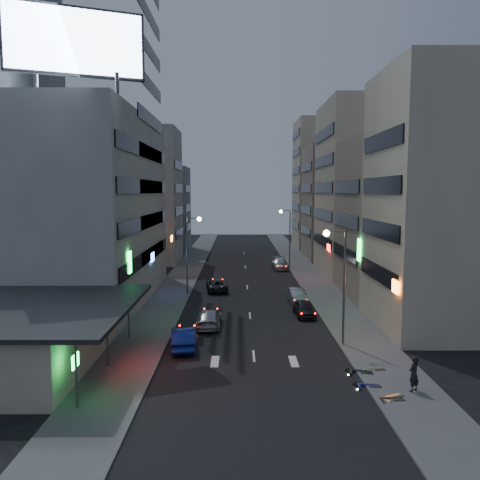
{
  "coord_description": "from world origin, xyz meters",
  "views": [
    {
      "loc": [
        -1.03,
        -25.69,
        10.78
      ],
      "look_at": [
        -0.83,
        20.78,
        5.9
      ],
      "focal_mm": 35.0,
      "sensor_mm": 36.0,
      "label": 1
    }
  ],
  "objects_px": {
    "road_car_blue": "(183,338)",
    "scooter_black_b": "(373,361)",
    "scooter_silver_a": "(399,384)",
    "parked_car_right_mid": "(297,296)",
    "person": "(414,374)",
    "scooter_black_a": "(402,387)",
    "scooter_blue": "(380,375)",
    "parked_car_right_near": "(304,308)",
    "parked_car_left": "(217,285)",
    "parked_car_right_far": "(280,264)",
    "road_car_silver": "(209,318)",
    "scooter_silver_b": "(382,358)"
  },
  "relations": [
    {
      "from": "parked_car_left",
      "to": "person",
      "type": "height_order",
      "value": "person"
    },
    {
      "from": "person",
      "to": "scooter_silver_b",
      "type": "bearing_deg",
      "value": -118.43
    },
    {
      "from": "road_car_blue",
      "to": "parked_car_right_far",
      "type": "bearing_deg",
      "value": -113.83
    },
    {
      "from": "road_car_blue",
      "to": "scooter_black_b",
      "type": "bearing_deg",
      "value": 151.67
    },
    {
      "from": "road_car_silver",
      "to": "scooter_black_a",
      "type": "bearing_deg",
      "value": 130.66
    },
    {
      "from": "parked_car_left",
      "to": "scooter_silver_a",
      "type": "height_order",
      "value": "parked_car_left"
    },
    {
      "from": "scooter_silver_a",
      "to": "parked_car_right_mid",
      "type": "bearing_deg",
      "value": -16.59
    },
    {
      "from": "parked_car_right_far",
      "to": "scooter_black_b",
      "type": "height_order",
      "value": "parked_car_right_far"
    },
    {
      "from": "scooter_black_a",
      "to": "scooter_silver_b",
      "type": "distance_m",
      "value": 4.12
    },
    {
      "from": "road_car_blue",
      "to": "scooter_silver_a",
      "type": "distance_m",
      "value": 14.4
    },
    {
      "from": "parked_car_right_near",
      "to": "parked_car_left",
      "type": "relative_size",
      "value": 0.85
    },
    {
      "from": "scooter_silver_b",
      "to": "parked_car_left",
      "type": "bearing_deg",
      "value": 18.02
    },
    {
      "from": "parked_car_left",
      "to": "scooter_black_a",
      "type": "distance_m",
      "value": 28.66
    },
    {
      "from": "road_car_silver",
      "to": "person",
      "type": "bearing_deg",
      "value": 134.32
    },
    {
      "from": "scooter_blue",
      "to": "parked_car_right_near",
      "type": "bearing_deg",
      "value": 16.9
    },
    {
      "from": "parked_car_right_far",
      "to": "scooter_blue",
      "type": "height_order",
      "value": "parked_car_right_far"
    },
    {
      "from": "parked_car_right_near",
      "to": "parked_car_right_far",
      "type": "relative_size",
      "value": 0.76
    },
    {
      "from": "parked_car_right_near",
      "to": "scooter_black_b",
      "type": "xyz_separation_m",
      "value": [
        2.29,
        -12.78,
        0.06
      ]
    },
    {
      "from": "parked_car_right_near",
      "to": "person",
      "type": "distance_m",
      "value": 16.0
    },
    {
      "from": "parked_car_left",
      "to": "scooter_black_a",
      "type": "relative_size",
      "value": 2.55
    },
    {
      "from": "parked_car_right_mid",
      "to": "person",
      "type": "relative_size",
      "value": 2.18
    },
    {
      "from": "road_car_silver",
      "to": "scooter_silver_b",
      "type": "relative_size",
      "value": 2.54
    },
    {
      "from": "road_car_blue",
      "to": "scooter_black_b",
      "type": "xyz_separation_m",
      "value": [
        11.8,
        -4.5,
        -0.0
      ]
    },
    {
      "from": "parked_car_left",
      "to": "scooter_silver_a",
      "type": "bearing_deg",
      "value": 105.47
    },
    {
      "from": "parked_car_right_mid",
      "to": "scooter_blue",
      "type": "xyz_separation_m",
      "value": [
        2.16,
        -19.37,
        -0.02
      ]
    },
    {
      "from": "parked_car_right_mid",
      "to": "road_car_silver",
      "type": "distance_m",
      "value": 11.21
    },
    {
      "from": "road_car_blue",
      "to": "person",
      "type": "distance_m",
      "value": 15.04
    },
    {
      "from": "parked_car_right_far",
      "to": "scooter_silver_a",
      "type": "bearing_deg",
      "value": -87.53
    },
    {
      "from": "parked_car_left",
      "to": "road_car_blue",
      "type": "height_order",
      "value": "road_car_blue"
    },
    {
      "from": "scooter_black_a",
      "to": "parked_car_right_far",
      "type": "bearing_deg",
      "value": 1.16
    },
    {
      "from": "road_car_blue",
      "to": "scooter_blue",
      "type": "bearing_deg",
      "value": 143.8
    },
    {
      "from": "parked_car_right_mid",
      "to": "road_car_blue",
      "type": "xyz_separation_m",
      "value": [
        -9.5,
        -12.97,
        0.03
      ]
    },
    {
      "from": "road_car_silver",
      "to": "scooter_blue",
      "type": "bearing_deg",
      "value": 132.54
    },
    {
      "from": "person",
      "to": "scooter_black_b",
      "type": "relative_size",
      "value": 0.97
    },
    {
      "from": "parked_car_right_far",
      "to": "scooter_blue",
      "type": "relative_size",
      "value": 2.84
    },
    {
      "from": "parked_car_right_mid",
      "to": "road_car_blue",
      "type": "relative_size",
      "value": 0.95
    },
    {
      "from": "person",
      "to": "parked_car_right_near",
      "type": "bearing_deg",
      "value": -115.36
    },
    {
      "from": "parked_car_right_near",
      "to": "scooter_silver_a",
      "type": "distance_m",
      "value": 16.06
    },
    {
      "from": "scooter_black_a",
      "to": "scooter_blue",
      "type": "relative_size",
      "value": 0.99
    },
    {
      "from": "road_car_silver",
      "to": "scooter_silver_b",
      "type": "xyz_separation_m",
      "value": [
        11.07,
        -9.02,
        0.0
      ]
    },
    {
      "from": "scooter_blue",
      "to": "parked_car_left",
      "type": "bearing_deg",
      "value": 30.78
    },
    {
      "from": "parked_car_left",
      "to": "scooter_silver_b",
      "type": "xyz_separation_m",
      "value": [
        11.07,
        -22.42,
        0.04
      ]
    },
    {
      "from": "parked_car_right_far",
      "to": "road_car_blue",
      "type": "relative_size",
      "value": 1.17
    },
    {
      "from": "person",
      "to": "scooter_silver_a",
      "type": "height_order",
      "value": "person"
    },
    {
      "from": "scooter_black_a",
      "to": "scooter_silver_a",
      "type": "distance_m",
      "value": 0.45
    },
    {
      "from": "scooter_silver_a",
      "to": "scooter_black_b",
      "type": "bearing_deg",
      "value": -15.41
    },
    {
      "from": "parked_car_right_near",
      "to": "parked_car_right_far",
      "type": "bearing_deg",
      "value": 87.13
    },
    {
      "from": "parked_car_right_near",
      "to": "parked_car_left",
      "type": "height_order",
      "value": "parked_car_right_near"
    },
    {
      "from": "parked_car_right_far",
      "to": "scooter_silver_b",
      "type": "distance_m",
      "value": 36.77
    },
    {
      "from": "road_car_blue",
      "to": "scooter_silver_b",
      "type": "xyz_separation_m",
      "value": [
        12.54,
        -3.87,
        -0.05
      ]
    }
  ]
}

